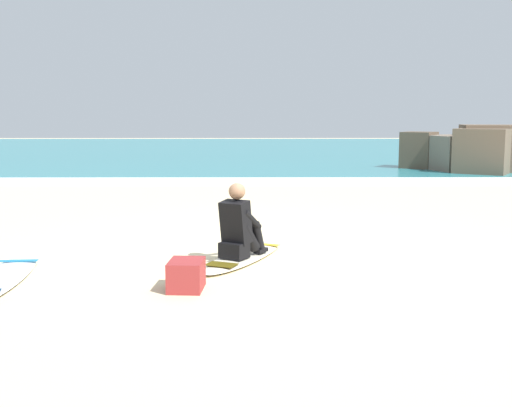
% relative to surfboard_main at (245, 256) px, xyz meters
% --- Properties ---
extents(ground_plane, '(80.00, 80.00, 0.00)m').
position_rel_surfboard_main_xyz_m(ground_plane, '(0.31, 0.53, -0.04)').
color(ground_plane, beige).
extents(sea, '(80.00, 28.00, 0.10)m').
position_rel_surfboard_main_xyz_m(sea, '(0.31, 22.87, 0.01)').
color(sea, teal).
rests_on(sea, ground).
extents(breaking_foam, '(80.00, 0.90, 0.11)m').
position_rel_surfboard_main_xyz_m(breaking_foam, '(0.31, 9.17, 0.02)').
color(breaking_foam, white).
rests_on(breaking_foam, ground).
extents(surfboard_main, '(1.35, 2.25, 0.08)m').
position_rel_surfboard_main_xyz_m(surfboard_main, '(0.00, 0.00, 0.00)').
color(surfboard_main, '#EFE5C6').
rests_on(surfboard_main, ground).
extents(surfer_seated, '(0.65, 0.77, 0.95)m').
position_rel_surfboard_main_xyz_m(surfer_seated, '(-0.07, -0.21, 0.40)').
color(surfer_seated, black).
rests_on(surfer_seated, surfboard_main).
extents(surfboard_spare_near, '(0.72, 2.42, 0.08)m').
position_rel_surfboard_main_xyz_m(surfboard_spare_near, '(-2.75, -1.10, -0.00)').
color(surfboard_spare_near, silver).
rests_on(surfboard_spare_near, ground).
extents(rock_outcrop_distant, '(3.54, 3.46, 1.52)m').
position_rel_surfboard_main_xyz_m(rock_outcrop_distant, '(6.83, 11.87, 0.64)').
color(rock_outcrop_distant, brown).
rests_on(rock_outcrop_distant, ground).
extents(beach_bag, '(0.39, 0.50, 0.32)m').
position_rel_surfboard_main_xyz_m(beach_bag, '(-0.62, -1.51, 0.12)').
color(beach_bag, maroon).
rests_on(beach_bag, ground).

